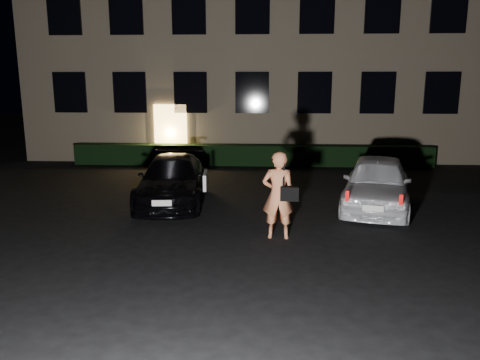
{
  "coord_description": "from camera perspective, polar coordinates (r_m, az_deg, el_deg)",
  "views": [
    {
      "loc": [
        0.55,
        -8.98,
        3.5
      ],
      "look_at": [
        -0.03,
        2.0,
        1.15
      ],
      "focal_mm": 35.0,
      "sensor_mm": 36.0,
      "label": 1
    }
  ],
  "objects": [
    {
      "name": "sedan",
      "position": [
        13.81,
        -8.18,
        0.04
      ],
      "size": [
        2.23,
        4.72,
        1.32
      ],
      "rotation": [
        0.0,
        0.0,
        0.08
      ],
      "color": "black",
      "rests_on": "ground"
    },
    {
      "name": "hatch",
      "position": [
        13.46,
        16.33,
        -0.32
      ],
      "size": [
        2.78,
        4.6,
        1.47
      ],
      "rotation": [
        0.0,
        0.0,
        -0.26
      ],
      "color": "white",
      "rests_on": "ground"
    },
    {
      "name": "hedge",
      "position": [
        19.73,
        1.4,
        3.06
      ],
      "size": [
        15.0,
        0.7,
        0.85
      ],
      "primitive_type": "cube",
      "color": "black",
      "rests_on": "ground"
    },
    {
      "name": "ground",
      "position": [
        9.66,
        -0.44,
        -9.21
      ],
      "size": [
        80.0,
        80.0,
        0.0
      ],
      "primitive_type": "plane",
      "color": "black",
      "rests_on": "ground"
    },
    {
      "name": "man",
      "position": [
        10.46,
        4.72,
        -1.84
      ],
      "size": [
        0.82,
        0.5,
        1.99
      ],
      "rotation": [
        0.0,
        0.0,
        3.11
      ],
      "color": "#D67C50",
      "rests_on": "ground"
    },
    {
      "name": "building",
      "position": [
        24.11,
        1.8,
        17.98
      ],
      "size": [
        20.0,
        8.11,
        12.0
      ],
      "color": "#776955",
      "rests_on": "ground"
    }
  ]
}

